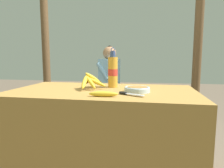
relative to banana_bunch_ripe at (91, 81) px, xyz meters
The scene contains 11 objects.
market_counter 0.42m from the banana_bunch_ripe, 16.47° to the right, with size 1.41×0.78×0.69m.
banana_bunch_ripe is the anchor object (origin of this frame).
serving_bowl 0.39m from the banana_bunch_ripe, 13.18° to the right, with size 0.19×0.19×0.04m.
water_bottle 0.21m from the banana_bunch_ripe, 34.78° to the left, with size 0.08×0.08×0.33m.
loose_banana_front 0.35m from the banana_bunch_ripe, 60.11° to the right, with size 0.19×0.05×0.04m.
knife 0.39m from the banana_bunch_ripe, 34.70° to the right, with size 0.18×0.10×0.02m.
wooden_bench 1.41m from the banana_bunch_ripe, 91.37° to the left, with size 1.37×0.32×0.41m.
seated_vendor 1.34m from the banana_bunch_ripe, 96.27° to the left, with size 0.45×0.42×1.11m.
banana_bunch_green 1.42m from the banana_bunch_ripe, 74.28° to the left, with size 0.18×0.26×0.14m.
support_post_near 2.01m from the banana_bunch_ripe, 128.47° to the left, with size 0.12×0.12×2.74m.
support_post_far 1.98m from the banana_bunch_ripe, 53.07° to the left, with size 0.12×0.12×2.74m.
Camera 1 is at (0.34, -1.49, 0.94)m, focal length 32.00 mm.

